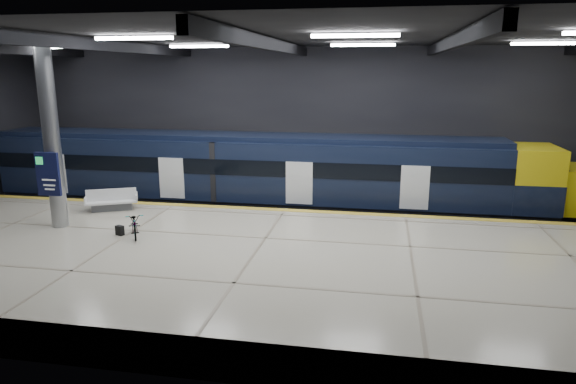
# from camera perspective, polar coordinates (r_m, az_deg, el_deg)

# --- Properties ---
(ground) EXTENTS (30.00, 30.00, 0.00)m
(ground) POSITION_cam_1_polar(r_m,az_deg,el_deg) (19.53, -1.83, -7.26)
(ground) COLOR black
(ground) RESTS_ON ground
(room_shell) EXTENTS (30.10, 16.10, 8.05)m
(room_shell) POSITION_cam_1_polar(r_m,az_deg,el_deg) (18.31, -1.97, 9.73)
(room_shell) COLOR black
(room_shell) RESTS_ON ground
(platform) EXTENTS (30.00, 11.00, 1.10)m
(platform) POSITION_cam_1_polar(r_m,az_deg,el_deg) (17.07, -3.62, -8.44)
(platform) COLOR beige
(platform) RESTS_ON ground
(safety_strip) EXTENTS (30.00, 0.40, 0.01)m
(safety_strip) POSITION_cam_1_polar(r_m,az_deg,el_deg) (21.76, -0.34, -2.01)
(safety_strip) COLOR gold
(safety_strip) RESTS_ON platform
(rails) EXTENTS (30.00, 1.52, 0.16)m
(rails) POSITION_cam_1_polar(r_m,az_deg,el_deg) (24.64, 0.85, -2.63)
(rails) COLOR gray
(rails) RESTS_ON ground
(train) EXTENTS (29.40, 2.84, 3.79)m
(train) POSITION_cam_1_polar(r_m,az_deg,el_deg) (24.31, -1.03, 1.95)
(train) COLOR black
(train) RESTS_ON ground
(bench) EXTENTS (2.26, 1.66, 0.92)m
(bench) POSITION_cam_1_polar(r_m,az_deg,el_deg) (22.93, -18.98, -1.12)
(bench) COLOR #595B60
(bench) RESTS_ON platform
(bicycle) EXTENTS (1.33, 1.77, 0.89)m
(bicycle) POSITION_cam_1_polar(r_m,az_deg,el_deg) (19.10, -16.66, -3.43)
(bicycle) COLOR #99999E
(bicycle) RESTS_ON platform
(pannier_bag) EXTENTS (0.35, 0.28, 0.35)m
(pannier_bag) POSITION_cam_1_polar(r_m,az_deg,el_deg) (19.45, -18.19, -4.08)
(pannier_bag) COLOR black
(pannier_bag) RESTS_ON platform
(info_column) EXTENTS (0.90, 0.78, 6.90)m
(info_column) POSITION_cam_1_polar(r_m,az_deg,el_deg) (20.74, -24.84, 5.45)
(info_column) COLOR #9EA0A5
(info_column) RESTS_ON platform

